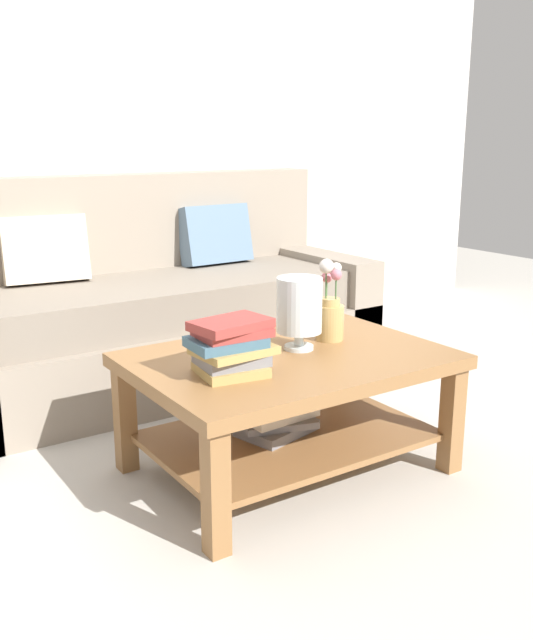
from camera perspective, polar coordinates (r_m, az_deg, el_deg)
The scene contains 7 objects.
ground_plane at distance 3.08m, azimuth -3.48°, elevation -9.55°, with size 10.00×10.00×0.00m, color #B7B2A8.
back_wall at distance 4.32m, azimuth -15.28°, elevation 15.30°, with size 6.40×0.12×2.70m, color #BCB7B2.
couch at distance 3.74m, azimuth -8.92°, elevation 0.57°, with size 2.23×0.90×1.06m.
coffee_table at distance 2.70m, azimuth 1.70°, elevation -5.47°, with size 1.15×0.81×0.47m.
book_stack_main at distance 2.42m, azimuth -2.87°, elevation -2.17°, with size 0.29×0.24×0.19m.
glass_hurricane_vase at distance 2.68m, azimuth 2.64°, elevation 1.05°, with size 0.17×0.17×0.28m.
flower_pitcher at distance 2.83m, azimuth 5.08°, elevation 0.70°, with size 0.11×0.12×0.33m.
Camera 1 is at (-1.40, -2.44, 1.26)m, focal length 40.00 mm.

